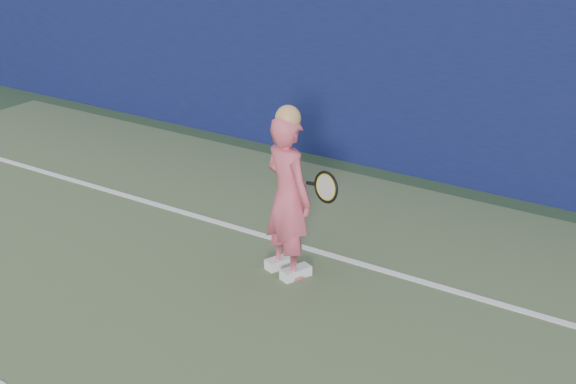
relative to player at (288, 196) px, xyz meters
The scene contains 3 objects.
backstop_wall 3.14m from the player, 105.25° to the left, with size 24.00×0.40×2.50m, color #0D133C.
player is the anchor object (origin of this frame).
racket 0.41m from the player, 69.59° to the left, with size 0.50×0.32×0.30m.
Camera 1 is at (4.32, -1.89, 3.51)m, focal length 50.00 mm.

